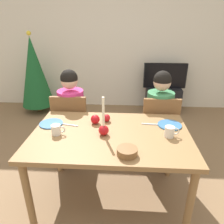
% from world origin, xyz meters
% --- Properties ---
extents(ground_plane, '(7.68, 7.68, 0.00)m').
position_xyz_m(ground_plane, '(0.00, 0.00, 0.00)').
color(ground_plane, brown).
extents(back_wall, '(6.40, 0.10, 2.60)m').
position_xyz_m(back_wall, '(0.00, 2.60, 1.30)').
color(back_wall, beige).
rests_on(back_wall, ground).
extents(dining_table, '(1.40, 0.90, 0.75)m').
position_xyz_m(dining_table, '(0.00, 0.00, 0.67)').
color(dining_table, olive).
rests_on(dining_table, ground).
extents(chair_left, '(0.40, 0.40, 0.90)m').
position_xyz_m(chair_left, '(-0.51, 0.61, 0.51)').
color(chair_left, brown).
rests_on(chair_left, ground).
extents(chair_right, '(0.40, 0.40, 0.90)m').
position_xyz_m(chair_right, '(0.52, 0.61, 0.51)').
color(chair_right, brown).
rests_on(chair_right, ground).
extents(person_left_child, '(0.30, 0.30, 1.17)m').
position_xyz_m(person_left_child, '(-0.51, 0.64, 0.57)').
color(person_left_child, '#33384C').
rests_on(person_left_child, ground).
extents(person_right_child, '(0.30, 0.30, 1.17)m').
position_xyz_m(person_right_child, '(0.52, 0.64, 0.57)').
color(person_right_child, '#33384C').
rests_on(person_right_child, ground).
extents(tv_stand, '(0.64, 0.40, 0.48)m').
position_xyz_m(tv_stand, '(0.85, 2.30, 0.24)').
color(tv_stand, black).
rests_on(tv_stand, ground).
extents(tv, '(0.79, 0.05, 0.46)m').
position_xyz_m(tv, '(0.85, 2.30, 0.71)').
color(tv, black).
rests_on(tv, tv_stand).
extents(christmas_tree, '(0.60, 0.60, 1.49)m').
position_xyz_m(christmas_tree, '(-1.56, 2.15, 0.78)').
color(christmas_tree, brown).
rests_on(christmas_tree, ground).
extents(candle_centerpiece, '(0.09, 0.09, 0.35)m').
position_xyz_m(candle_centerpiece, '(-0.06, -0.03, 0.82)').
color(candle_centerpiece, red).
rests_on(candle_centerpiece, dining_table).
extents(plate_left, '(0.22, 0.22, 0.01)m').
position_xyz_m(plate_left, '(-0.58, 0.15, 0.76)').
color(plate_left, teal).
rests_on(plate_left, dining_table).
extents(plate_right, '(0.22, 0.22, 0.01)m').
position_xyz_m(plate_right, '(0.55, 0.19, 0.76)').
color(plate_right, teal).
rests_on(plate_right, dining_table).
extents(mug_left, '(0.12, 0.08, 0.09)m').
position_xyz_m(mug_left, '(-0.47, -0.04, 0.79)').
color(mug_left, silver).
rests_on(mug_left, dining_table).
extents(mug_right, '(0.13, 0.08, 0.09)m').
position_xyz_m(mug_right, '(0.51, -0.02, 0.80)').
color(mug_right, silver).
rests_on(mug_right, dining_table).
extents(fork_left, '(0.18, 0.05, 0.01)m').
position_xyz_m(fork_left, '(-0.41, 0.13, 0.75)').
color(fork_left, silver).
rests_on(fork_left, dining_table).
extents(fork_right, '(0.18, 0.03, 0.01)m').
position_xyz_m(fork_right, '(0.37, 0.20, 0.75)').
color(fork_right, silver).
rests_on(fork_right, dining_table).
extents(bowl_walnuts, '(0.16, 0.16, 0.06)m').
position_xyz_m(bowl_walnuts, '(0.15, -0.31, 0.78)').
color(bowl_walnuts, brown).
rests_on(bowl_walnuts, dining_table).
extents(apple_near_candle, '(0.07, 0.07, 0.07)m').
position_xyz_m(apple_near_candle, '(-0.06, 0.24, 0.79)').
color(apple_near_candle, '#B3151B').
rests_on(apple_near_candle, dining_table).
extents(apple_by_left_plate, '(0.09, 0.09, 0.09)m').
position_xyz_m(apple_by_left_plate, '(-0.16, 0.19, 0.79)').
color(apple_by_left_plate, red).
rests_on(apple_by_left_plate, dining_table).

